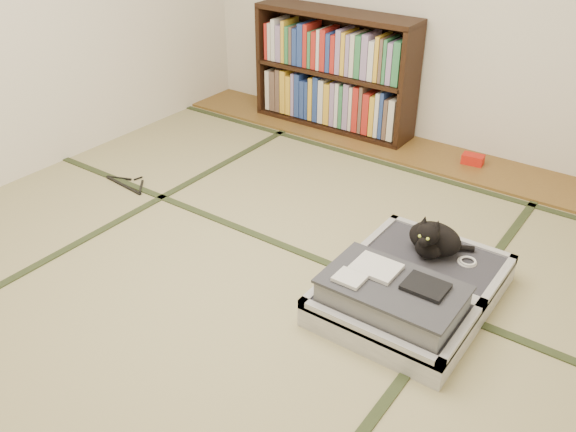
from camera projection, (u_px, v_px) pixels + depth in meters
The scene contains 9 objects.
floor at pixel (242, 282), 3.20m from camera, with size 4.50×4.50×0.00m, color tan.
wood_strip at pixel (410, 150), 4.59m from camera, with size 4.00×0.50×0.02m, color brown.
red_item at pixel (473, 159), 4.35m from camera, with size 0.15×0.09×0.07m, color red.
tatami_borders at pixel (295, 239), 3.54m from camera, with size 4.00×4.50×0.01m.
bookcase at pixel (334, 73), 4.78m from camera, with size 1.33×0.30×0.92m.
suitcase at pixel (409, 290), 2.98m from camera, with size 0.72×0.96×0.28m.
cat at pixel (433, 239), 3.12m from camera, with size 0.32×0.32×0.26m.
cable_coil at pixel (467, 262), 3.10m from camera, with size 0.10×0.10×0.02m.
hanger at pixel (127, 184), 4.13m from camera, with size 0.38×0.19×0.01m.
Camera 1 is at (1.69, -1.95, 1.94)m, focal length 38.00 mm.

